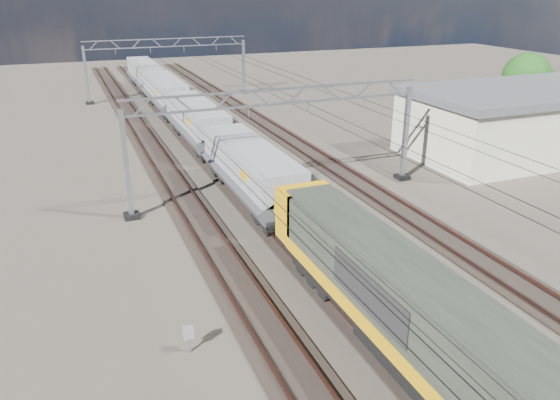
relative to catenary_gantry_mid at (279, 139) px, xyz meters
name	(u,v)px	position (x,y,z in m)	size (l,w,h in m)	color
ground	(304,219)	(0.00, -4.00, -3.91)	(160.00, 160.00, 0.00)	#29241F
track_outer_west	(206,234)	(-6.00, -4.00, -3.83)	(2.60, 140.00, 0.30)	black
track_loco	(273,223)	(-2.00, -4.00, -3.83)	(2.60, 140.00, 0.30)	black
track_inner_east	(334,213)	(2.00, -4.00, -3.83)	(2.60, 140.00, 0.30)	black
track_outer_east	(390,204)	(6.00, -4.00, -3.83)	(2.60, 140.00, 0.30)	black
catenary_gantry_mid	(279,139)	(0.00, 0.00, 0.00)	(19.90, 0.90, 7.11)	#9A9EA9
catenary_gantry_far	(169,66)	(0.00, 36.00, 0.00)	(19.90, 0.90, 7.11)	#9A9EA9
overhead_wires	(257,99)	(0.00, 4.00, 1.84)	(12.03, 140.00, 0.53)	black
locomotive	(415,314)	(-2.00, -17.83, -1.58)	(2.76, 21.10, 3.62)	black
hopper_wagon_lead	(250,169)	(-2.00, -0.13, -1.67)	(3.38, 13.00, 3.25)	black
hopper_wagon_mid	(197,120)	(-2.00, 14.07, -1.67)	(3.38, 13.00, 3.25)	black
hopper_wagon_third	(165,92)	(-2.00, 28.27, -1.67)	(3.38, 13.00, 3.25)	black
hopper_wagon_fourth	(145,73)	(-2.00, 42.47, -1.67)	(3.38, 13.00, 3.25)	black
trackside_cabinet	(189,333)	(-9.20, -13.90, -3.07)	(0.38, 0.29, 1.12)	#9A9EA9
industrial_shed	(522,121)	(22.00, 2.00, -1.18)	(18.60, 10.60, 5.40)	beige
tree_far	(530,79)	(30.32, 9.79, 0.52)	(5.17, 4.77, 6.95)	#39291A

